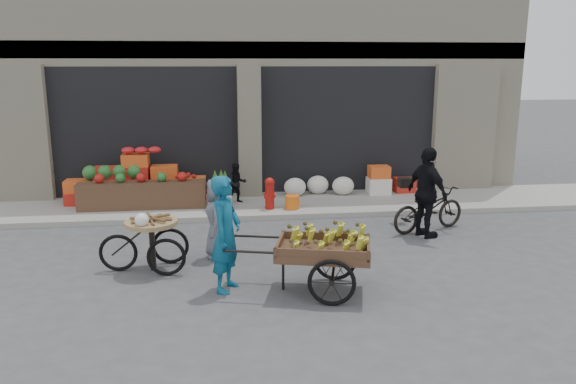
{
  "coord_description": "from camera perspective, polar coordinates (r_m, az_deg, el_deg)",
  "views": [
    {
      "loc": [
        -0.73,
        -8.55,
        3.31
      ],
      "look_at": [
        0.44,
        0.93,
        1.1
      ],
      "focal_mm": 35.0,
      "sensor_mm": 36.0,
      "label": 1
    }
  ],
  "objects": [
    {
      "name": "sidewalk",
      "position": [
        13.08,
        -3.61,
        -1.39
      ],
      "size": [
        18.0,
        2.2,
        0.12
      ],
      "primitive_type": "cube",
      "color": "gray",
      "rests_on": "ground"
    },
    {
      "name": "fruit_display",
      "position": [
        13.31,
        -14.45,
        1.17
      ],
      "size": [
        3.1,
        1.12,
        1.24
      ],
      "color": "red",
      "rests_on": "sidewalk"
    },
    {
      "name": "right_bay_goods",
      "position": [
        13.97,
        6.98,
        0.93
      ],
      "size": [
        3.35,
        0.6,
        0.7
      ],
      "color": "silver",
      "rests_on": "sidewalk"
    },
    {
      "name": "cyclist",
      "position": [
        11.05,
        13.96,
        -0.07
      ],
      "size": [
        0.76,
        1.12,
        1.76
      ],
      "primitive_type": "imported",
      "rotation": [
        0.0,
        0.0,
        1.93
      ],
      "color": "black",
      "rests_on": "ground"
    },
    {
      "name": "building",
      "position": [
        16.6,
        -4.63,
        13.19
      ],
      "size": [
        14.0,
        6.45,
        7.0
      ],
      "color": "beige",
      "rests_on": "ground"
    },
    {
      "name": "bicycle",
      "position": [
        11.58,
        14.07,
        -1.67
      ],
      "size": [
        1.82,
        1.16,
        0.9
      ],
      "primitive_type": "imported",
      "rotation": [
        0.0,
        0.0,
        1.93
      ],
      "color": "black",
      "rests_on": "ground"
    },
    {
      "name": "seated_person",
      "position": [
        13.04,
        -5.2,
        0.91
      ],
      "size": [
        0.51,
        0.43,
        0.93
      ],
      "primitive_type": "imported",
      "rotation": [
        0.0,
        0.0,
        0.17
      ],
      "color": "black",
      "rests_on": "sidewalk"
    },
    {
      "name": "vendor_grey",
      "position": [
        9.72,
        -7.15,
        -2.67
      ],
      "size": [
        0.48,
        0.7,
        1.39
      ],
      "primitive_type": "imported",
      "rotation": [
        0.0,
        0.0,
        -1.63
      ],
      "color": "slate",
      "rests_on": "ground"
    },
    {
      "name": "ground",
      "position": [
        9.2,
        -2.02,
        -8.08
      ],
      "size": [
        80.0,
        80.0,
        0.0
      ],
      "primitive_type": "plane",
      "color": "#424244",
      "rests_on": "ground"
    },
    {
      "name": "pineapple_bin",
      "position": [
        12.5,
        -6.92,
        -0.68
      ],
      "size": [
        0.52,
        0.52,
        0.5
      ],
      "primitive_type": "cylinder",
      "color": "silver",
      "rests_on": "sidewalk"
    },
    {
      "name": "orange_bucket",
      "position": [
        12.53,
        0.43,
        -1.02
      ],
      "size": [
        0.32,
        0.32,
        0.3
      ],
      "primitive_type": "cylinder",
      "color": "orange",
      "rests_on": "sidewalk"
    },
    {
      "name": "vendor_woman",
      "position": [
        8.26,
        -6.32,
        -4.26
      ],
      "size": [
        0.63,
        0.74,
        1.73
      ],
      "primitive_type": "imported",
      "rotation": [
        0.0,
        0.0,
        1.17
      ],
      "color": "#0F5375",
      "rests_on": "ground"
    },
    {
      "name": "tricycle_cart",
      "position": [
        9.34,
        -13.7,
        -4.44
      ],
      "size": [
        1.43,
        0.87,
        0.95
      ],
      "rotation": [
        0.0,
        0.0,
        -0.03
      ],
      "color": "#9E7F51",
      "rests_on": "ground"
    },
    {
      "name": "fire_hydrant",
      "position": [
        12.47,
        -1.88,
        0.0
      ],
      "size": [
        0.22,
        0.22,
        0.71
      ],
      "color": "#A5140F",
      "rests_on": "sidewalk"
    },
    {
      "name": "banana_cart",
      "position": [
        8.2,
        3.28,
        -5.57
      ],
      "size": [
        2.44,
        1.44,
        0.96
      ],
      "rotation": [
        0.0,
        0.0,
        -0.25
      ],
      "color": "brown",
      "rests_on": "ground"
    }
  ]
}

